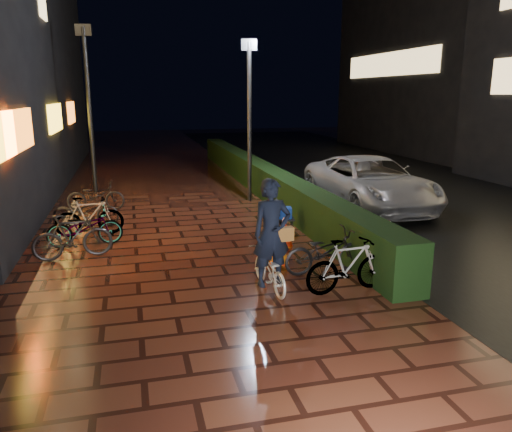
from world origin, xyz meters
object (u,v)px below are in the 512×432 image
object	(u,v)px
cyclist	(271,250)
traffic_barrier	(282,240)
van	(370,182)
cart_assembly	(284,214)

from	to	relation	value
cyclist	traffic_barrier	size ratio (longest dim) A/B	1.28
van	traffic_barrier	distance (m)	5.49
van	cart_assembly	distance (m)	4.07
cyclist	cart_assembly	world-z (taller)	cyclist
cyclist	cart_assembly	xyz separation A→B (m)	(1.33, 3.53, -0.27)
van	cyclist	distance (m)	7.43
cart_assembly	van	bearing A→B (deg)	32.58
traffic_barrier	van	bearing A→B (deg)	43.78
cyclist	cart_assembly	bearing A→B (deg)	69.30
cyclist	van	bearing A→B (deg)	50.25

